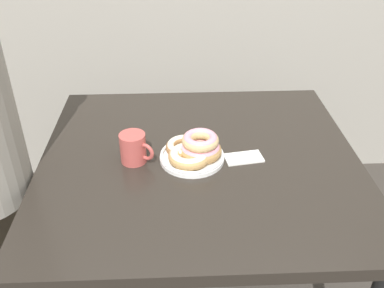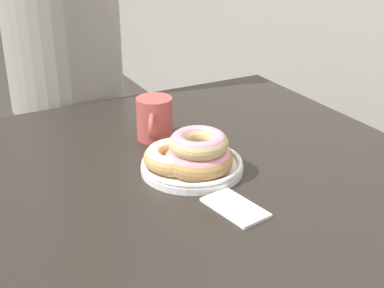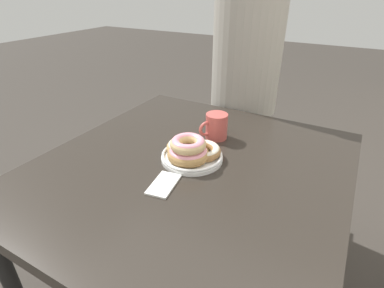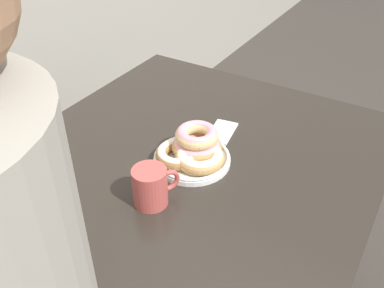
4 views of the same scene
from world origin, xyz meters
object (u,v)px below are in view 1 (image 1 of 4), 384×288
Objects in this scene: coffee_mug at (134,148)px; napkin at (244,158)px; dining_table at (200,176)px; donut_plate at (194,150)px.

napkin is (0.35, -0.00, -0.05)m from coffee_mug.
coffee_mug is at bearing -177.12° from dining_table.
dining_table is at bearing 2.88° from coffee_mug.
donut_plate is 1.75× the size of napkin.
donut_plate reaches higher than dining_table.
dining_table is 0.12m from donut_plate.
napkin is at bearing -0.52° from coffee_mug.
dining_table is at bearing 174.45° from napkin.
napkin is at bearing -5.55° from dining_table.
donut_plate reaches higher than napkin.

